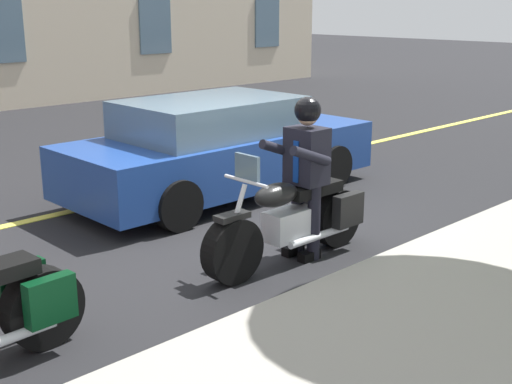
{
  "coord_description": "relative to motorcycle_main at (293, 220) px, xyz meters",
  "views": [
    {
      "loc": [
        5.49,
        5.9,
        2.67
      ],
      "look_at": [
        0.73,
        0.93,
        0.75
      ],
      "focal_mm": 47.72,
      "sensor_mm": 36.0,
      "label": 1
    }
  ],
  "objects": [
    {
      "name": "motorcycle_main",
      "position": [
        0.0,
        0.0,
        0.0
      ],
      "size": [
        2.21,
        0.6,
        1.26
      ],
      "color": "black",
      "rests_on": "ground_plane"
    },
    {
      "name": "car_silver",
      "position": [
        -1.13,
        -2.49,
        0.24
      ],
      "size": [
        4.6,
        1.92,
        1.4
      ],
      "color": "navy",
      "rests_on": "ground_plane"
    },
    {
      "name": "lane_center_stripe",
      "position": [
        -0.48,
        -3.24,
        -0.45
      ],
      "size": [
        60.0,
        0.16,
        0.01
      ],
      "primitive_type": "cube",
      "color": "#E5DB4C",
      "rests_on": "ground_plane"
    },
    {
      "name": "rider_main",
      "position": [
        -0.19,
        -0.0,
        0.58
      ],
      "size": [
        0.62,
        0.54,
        1.74
      ],
      "color": "black",
      "rests_on": "ground_plane"
    },
    {
      "name": "ground_plane",
      "position": [
        -0.48,
        -1.24,
        -0.45
      ],
      "size": [
        80.0,
        80.0,
        0.0
      ],
      "primitive_type": "plane",
      "color": "black"
    }
  ]
}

